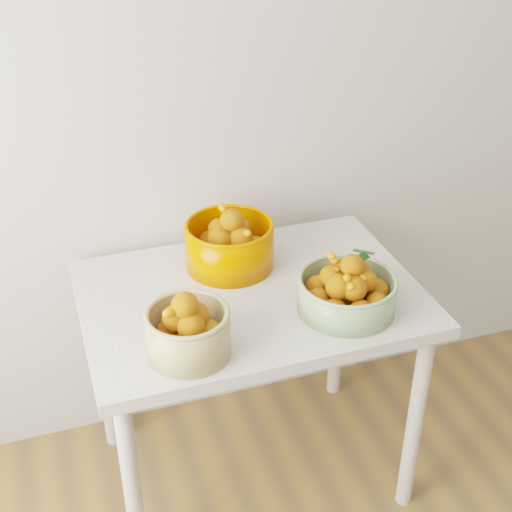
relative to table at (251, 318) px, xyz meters
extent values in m
cube|color=beige|center=(0.29, 0.40, 0.70)|extent=(4.00, 0.04, 2.70)
cube|color=silver|center=(0.00, 0.00, 0.08)|extent=(1.00, 0.70, 0.04)
cylinder|color=silver|center=(-0.44, -0.29, -0.30)|extent=(0.05, 0.05, 0.71)
cylinder|color=silver|center=(0.44, -0.29, -0.30)|extent=(0.05, 0.05, 0.71)
cylinder|color=silver|center=(-0.44, 0.29, -0.30)|extent=(0.05, 0.05, 0.71)
cylinder|color=silver|center=(0.44, 0.29, -0.30)|extent=(0.05, 0.05, 0.71)
cylinder|color=tan|center=(-0.24, -0.22, 0.16)|extent=(0.29, 0.29, 0.13)
torus|color=tan|center=(-0.24, -0.22, 0.22)|extent=(0.29, 0.29, 0.02)
sphere|color=#D1660C|center=(-0.19, -0.22, 0.15)|extent=(0.08, 0.08, 0.08)
sphere|color=orange|center=(-0.23, -0.17, 0.15)|extent=(0.08, 0.08, 0.08)
sphere|color=orange|center=(-0.29, -0.19, 0.15)|extent=(0.07, 0.07, 0.07)
sphere|color=orange|center=(-0.29, -0.25, 0.15)|extent=(0.07, 0.07, 0.07)
sphere|color=orange|center=(-0.22, -0.27, 0.15)|extent=(0.07, 0.07, 0.07)
sphere|color=orange|center=(-0.24, -0.22, 0.15)|extent=(0.07, 0.07, 0.07)
sphere|color=orange|center=(-0.22, -0.21, 0.20)|extent=(0.07, 0.07, 0.07)
sphere|color=orange|center=(-0.27, -0.20, 0.20)|extent=(0.07, 0.07, 0.07)
sphere|color=orange|center=(-0.24, -0.25, 0.20)|extent=(0.07, 0.07, 0.07)
sphere|color=orange|center=(-0.25, -0.22, 0.25)|extent=(0.07, 0.07, 0.07)
ellipsoid|color=orange|center=(-0.24, -0.22, 0.24)|extent=(0.04, 0.04, 0.03)
ellipsoid|color=orange|center=(-0.24, -0.22, 0.25)|extent=(0.05, 0.04, 0.03)
ellipsoid|color=orange|center=(-0.29, -0.24, 0.25)|extent=(0.04, 0.04, 0.03)
ellipsoid|color=orange|center=(-0.24, -0.24, 0.25)|extent=(0.03, 0.04, 0.03)
ellipsoid|color=orange|center=(-0.25, -0.22, 0.24)|extent=(0.04, 0.04, 0.03)
ellipsoid|color=orange|center=(-0.27, -0.23, 0.26)|extent=(0.04, 0.04, 0.04)
cylinder|color=#8BAD79|center=(0.23, -0.17, 0.15)|extent=(0.37, 0.37, 0.10)
torus|color=#8BAD79|center=(0.23, -0.17, 0.19)|extent=(0.37, 0.37, 0.01)
sphere|color=orange|center=(0.32, -0.17, 0.14)|extent=(0.07, 0.07, 0.07)
sphere|color=orange|center=(0.29, -0.10, 0.14)|extent=(0.07, 0.07, 0.07)
sphere|color=orange|center=(0.23, -0.08, 0.14)|extent=(0.07, 0.07, 0.07)
sphere|color=orange|center=(0.17, -0.11, 0.14)|extent=(0.08, 0.08, 0.08)
sphere|color=orange|center=(0.14, -0.17, 0.14)|extent=(0.08, 0.08, 0.08)
sphere|color=orange|center=(0.17, -0.23, 0.14)|extent=(0.07, 0.07, 0.07)
sphere|color=orange|center=(0.23, -0.26, 0.14)|extent=(0.07, 0.07, 0.07)
sphere|color=orange|center=(0.29, -0.23, 0.14)|extent=(0.07, 0.07, 0.07)
sphere|color=orange|center=(0.23, -0.17, 0.14)|extent=(0.07, 0.07, 0.07)
sphere|color=orange|center=(0.27, -0.14, 0.20)|extent=(0.07, 0.07, 0.07)
sphere|color=orange|center=(0.23, -0.12, 0.20)|extent=(0.07, 0.07, 0.07)
sphere|color=orange|center=(0.19, -0.14, 0.20)|extent=(0.06, 0.06, 0.06)
sphere|color=orange|center=(0.19, -0.19, 0.20)|extent=(0.07, 0.07, 0.07)
sphere|color=orange|center=(0.23, -0.22, 0.20)|extent=(0.07, 0.07, 0.07)
sphere|color=orange|center=(0.28, -0.19, 0.20)|extent=(0.06, 0.06, 0.06)
sphere|color=orange|center=(0.24, -0.17, 0.24)|extent=(0.07, 0.07, 0.07)
ellipsoid|color=orange|center=(0.25, -0.17, 0.22)|extent=(0.04, 0.03, 0.03)
ellipsoid|color=orange|center=(0.23, -0.16, 0.24)|extent=(0.04, 0.04, 0.03)
ellipsoid|color=orange|center=(0.23, -0.19, 0.22)|extent=(0.03, 0.04, 0.03)
ellipsoid|color=orange|center=(0.26, -0.20, 0.22)|extent=(0.04, 0.04, 0.03)
ellipsoid|color=orange|center=(0.21, -0.11, 0.23)|extent=(0.03, 0.04, 0.02)
ellipsoid|color=orange|center=(0.23, -0.18, 0.23)|extent=(0.03, 0.04, 0.03)
ellipsoid|color=orange|center=(0.23, -0.17, 0.23)|extent=(0.04, 0.04, 0.04)
ellipsoid|color=orange|center=(0.21, -0.23, 0.22)|extent=(0.03, 0.04, 0.03)
ellipsoid|color=orange|center=(0.22, -0.13, 0.21)|extent=(0.03, 0.04, 0.03)
ellipsoid|color=orange|center=(0.26, -0.16, 0.25)|extent=(0.04, 0.03, 0.03)
ellipsoid|color=orange|center=(0.20, -0.11, 0.24)|extent=(0.04, 0.04, 0.04)
ellipsoid|color=orange|center=(0.21, -0.21, 0.23)|extent=(0.04, 0.04, 0.03)
ellipsoid|color=orange|center=(0.23, -0.17, 0.24)|extent=(0.03, 0.04, 0.03)
ellipsoid|color=orange|center=(0.20, -0.14, 0.22)|extent=(0.04, 0.04, 0.03)
cylinder|color=#E55C00|center=(-0.01, 0.17, 0.17)|extent=(0.36, 0.36, 0.14)
torus|color=#E55C00|center=(-0.01, 0.17, 0.24)|extent=(0.36, 0.36, 0.01)
sphere|color=#D1660C|center=(0.07, 0.16, 0.15)|extent=(0.07, 0.07, 0.07)
sphere|color=#D1660C|center=(0.03, 0.24, 0.15)|extent=(0.08, 0.08, 0.08)
sphere|color=orange|center=(-0.06, 0.24, 0.15)|extent=(0.08, 0.08, 0.08)
sphere|color=orange|center=(-0.10, 0.17, 0.15)|extent=(0.08, 0.08, 0.08)
sphere|color=orange|center=(-0.06, 0.09, 0.15)|extent=(0.08, 0.08, 0.08)
sphere|color=orange|center=(0.02, 0.09, 0.15)|extent=(0.08, 0.08, 0.08)
sphere|color=orange|center=(-0.01, 0.17, 0.15)|extent=(0.08, 0.08, 0.08)
sphere|color=orange|center=(0.03, 0.19, 0.21)|extent=(0.07, 0.07, 0.07)
sphere|color=orange|center=(-0.04, 0.21, 0.21)|extent=(0.07, 0.07, 0.07)
sphere|color=orange|center=(-0.05, 0.14, 0.21)|extent=(0.08, 0.08, 0.08)
sphere|color=orange|center=(0.01, 0.13, 0.21)|extent=(0.08, 0.08, 0.08)
sphere|color=orange|center=(-0.01, 0.16, 0.26)|extent=(0.07, 0.07, 0.07)
ellipsoid|color=orange|center=(-0.01, 0.17, 0.24)|extent=(0.05, 0.03, 0.04)
ellipsoid|color=orange|center=(-0.02, 0.16, 0.22)|extent=(0.03, 0.04, 0.04)
ellipsoid|color=orange|center=(0.01, 0.19, 0.24)|extent=(0.05, 0.05, 0.04)
ellipsoid|color=orange|center=(0.01, 0.18, 0.26)|extent=(0.05, 0.04, 0.04)
ellipsoid|color=orange|center=(-0.05, 0.16, 0.23)|extent=(0.05, 0.03, 0.04)
ellipsoid|color=orange|center=(0.02, 0.11, 0.23)|extent=(0.05, 0.05, 0.04)
ellipsoid|color=orange|center=(0.01, 0.21, 0.25)|extent=(0.05, 0.05, 0.04)
ellipsoid|color=orange|center=(-0.02, 0.18, 0.25)|extent=(0.04, 0.05, 0.04)
ellipsoid|color=orange|center=(-0.02, 0.23, 0.27)|extent=(0.03, 0.04, 0.03)
camera|label=1|loc=(-0.54, -1.67, 1.29)|focal=50.00mm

